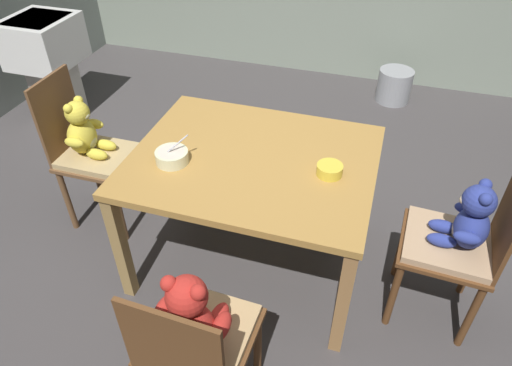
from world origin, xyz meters
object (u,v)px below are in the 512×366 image
object	(u,v)px
dining_table	(253,171)
metal_pail	(394,86)
sink_basin	(47,54)
teddy_chair_near_right	(461,235)
porridge_bowl_yellow_near_right	(330,170)
porridge_bowl_cream_near_left	(172,156)
teddy_chair_near_left	(88,144)
teddy_chair_near_front	(194,330)

from	to	relation	value
dining_table	metal_pail	bearing A→B (deg)	73.84
sink_basin	dining_table	bearing A→B (deg)	-27.81
sink_basin	teddy_chair_near_right	bearing A→B (deg)	-20.67
teddy_chair_near_right	porridge_bowl_yellow_near_right	bearing A→B (deg)	-1.34
porridge_bowl_yellow_near_right	dining_table	bearing A→B (deg)	176.78
porridge_bowl_cream_near_left	porridge_bowl_yellow_near_right	size ratio (longest dim) A/B	1.30
teddy_chair_near_left	porridge_bowl_cream_near_left	xyz separation A→B (m)	(0.65, -0.21, 0.19)
dining_table	teddy_chair_near_left	world-z (taller)	teddy_chair_near_left
dining_table	metal_pail	distance (m)	2.29
teddy_chair_near_front	sink_basin	size ratio (longest dim) A/B	1.05
teddy_chair_near_front	porridge_bowl_yellow_near_right	distance (m)	0.94
porridge_bowl_cream_near_left	sink_basin	world-z (taller)	porridge_bowl_cream_near_left
porridge_bowl_cream_near_left	sink_basin	bearing A→B (deg)	143.97
porridge_bowl_yellow_near_right	teddy_chair_near_left	bearing A→B (deg)	176.75
teddy_chair_near_left	sink_basin	size ratio (longest dim) A/B	1.15
dining_table	teddy_chair_near_front	xyz separation A→B (m)	(0.06, -0.89, -0.07)
teddy_chair_near_front	porridge_bowl_cream_near_left	size ratio (longest dim) A/B	5.42
metal_pail	teddy_chair_near_left	bearing A→B (deg)	-127.91
teddy_chair_near_right	sink_basin	distance (m)	3.26
teddy_chair_near_left	porridge_bowl_cream_near_left	world-z (taller)	teddy_chair_near_left
porridge_bowl_cream_near_left	sink_basin	xyz separation A→B (m)	(-1.69, 1.23, -0.21)
teddy_chair_near_right	porridge_bowl_cream_near_left	xyz separation A→B (m)	(-1.36, -0.08, 0.20)
metal_pail	sink_basin	bearing A→B (deg)	-158.21
teddy_chair_near_left	sink_basin	world-z (taller)	teddy_chair_near_left
teddy_chair_near_right	porridge_bowl_cream_near_left	bearing A→B (deg)	6.41
sink_basin	porridge_bowl_yellow_near_right	bearing A→B (deg)	-24.42
teddy_chair_near_left	metal_pail	xyz separation A→B (m)	(1.63, 2.09, -0.40)
teddy_chair_near_front	metal_pail	distance (m)	3.12
teddy_chair_near_left	teddy_chair_near_front	bearing A→B (deg)	-42.07
teddy_chair_near_right	sink_basin	xyz separation A→B (m)	(-3.05, 1.15, -0.01)
teddy_chair_near_right	porridge_bowl_yellow_near_right	distance (m)	0.66
teddy_chair_near_front	metal_pail	xyz separation A→B (m)	(0.57, 3.04, -0.41)
teddy_chair_near_right	dining_table	bearing A→B (deg)	-0.86
dining_table	porridge_bowl_yellow_near_right	world-z (taller)	porridge_bowl_yellow_near_right
teddy_chair_near_front	porridge_bowl_cream_near_left	distance (m)	0.87
dining_table	teddy_chair_near_right	xyz separation A→B (m)	(1.00, -0.07, -0.08)
porridge_bowl_cream_near_left	sink_basin	distance (m)	2.10
sink_basin	metal_pail	distance (m)	2.90
metal_pail	porridge_bowl_yellow_near_right	bearing A→B (deg)	-96.42
teddy_chair_near_front	porridge_bowl_cream_near_left	xyz separation A→B (m)	(-0.42, 0.74, 0.18)
sink_basin	metal_pail	xyz separation A→B (m)	(2.67, 1.07, -0.39)
porridge_bowl_cream_near_left	dining_table	bearing A→B (deg)	22.36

